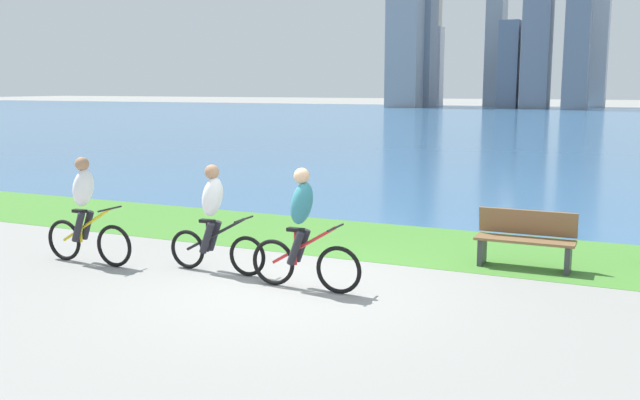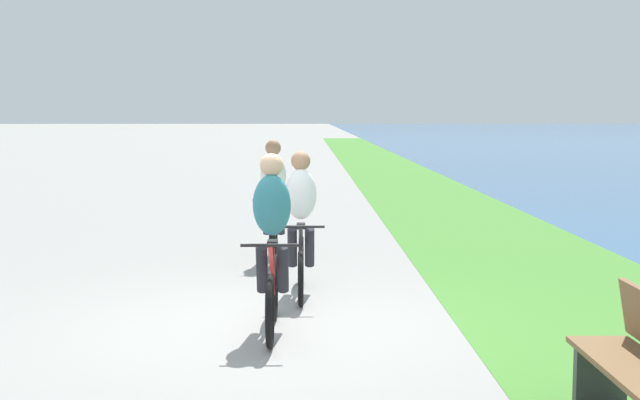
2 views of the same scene
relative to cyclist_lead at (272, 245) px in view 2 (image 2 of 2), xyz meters
The scene contains 5 objects.
ground_plane 0.87m from the cyclist_lead, 148.76° to the right, with size 300.00×300.00×0.00m, color gray.
grass_strip_bayside 3.48m from the cyclist_lead, 93.13° to the left, with size 120.00×3.13×0.01m, color #478433.
cyclist_lead is the anchor object (origin of this frame).
cyclist_trailing 1.65m from the cyclist_lead, behind, with size 1.68×0.52×1.65m.
cyclist_distant_rear 3.78m from the cyclist_lead, behind, with size 1.69×0.52×1.71m.
Camera 2 is at (7.87, 0.42, 2.08)m, focal length 46.17 mm.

